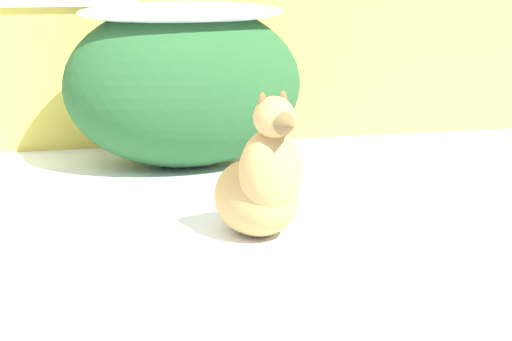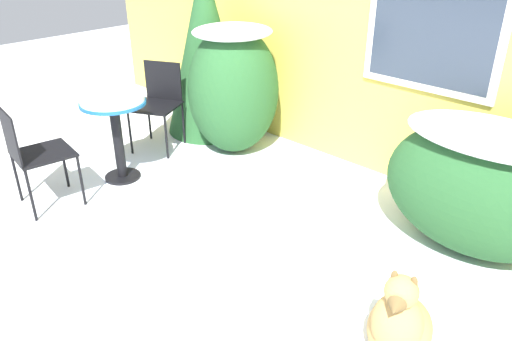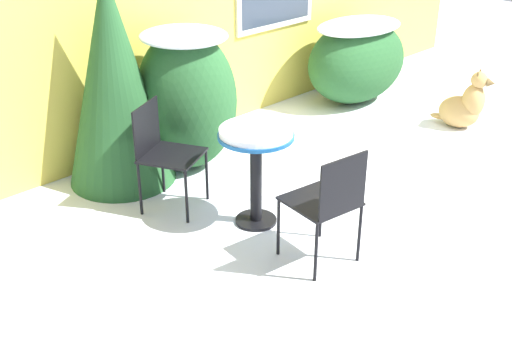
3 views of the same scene
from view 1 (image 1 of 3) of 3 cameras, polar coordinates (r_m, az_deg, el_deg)
shrub_middle at (r=4.56m, az=-5.28°, el=6.59°), size 1.37×0.91×0.95m
dog at (r=3.35m, az=0.39°, el=-1.02°), size 0.45×0.62×0.65m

